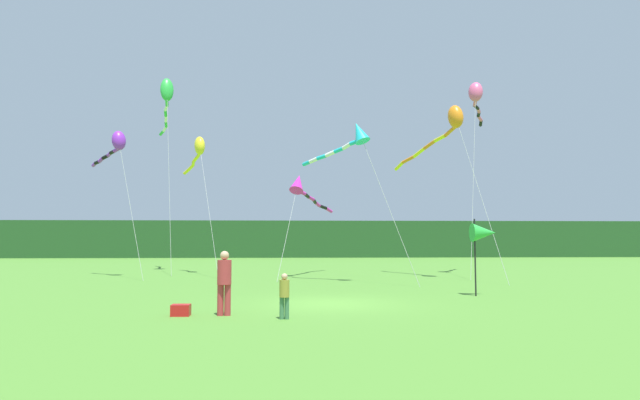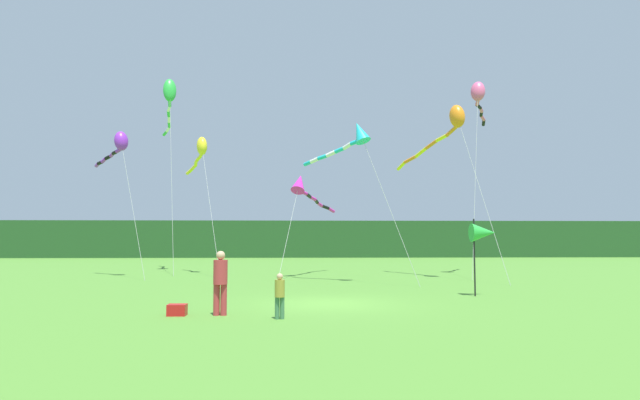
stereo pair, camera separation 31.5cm
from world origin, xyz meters
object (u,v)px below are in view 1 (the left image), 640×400
(kite_purple, at_px, (116,144))
(kite_yellow, at_px, (199,149))
(person_adult, at_px, (224,279))
(kite_rainbow, at_px, (476,96))
(kite_cyan, at_px, (353,137))
(person_child, at_px, (284,294))
(kite_magenta, at_px, (303,188))
(cooler_box, at_px, (181,310))
(banner_flag_pole, at_px, (484,233))
(kite_green, at_px, (167,96))
(kite_orange, at_px, (448,125))

(kite_purple, xyz_separation_m, kite_yellow, (4.08, 2.73, 0.19))
(person_adult, distance_m, kite_rainbow, 22.89)
(person_adult, xyz_separation_m, kite_cyan, (4.90, 10.89, 6.14))
(person_child, distance_m, kite_magenta, 16.84)
(cooler_box, xyz_separation_m, kite_magenta, (3.70, 15.47, 4.84))
(kite_magenta, bearing_deg, kite_purple, -178.59)
(kite_purple, bearing_deg, person_child, -59.08)
(banner_flag_pole, xyz_separation_m, kite_green, (-15.49, 15.86, 9.25))
(kite_magenta, height_order, kite_orange, kite_orange)
(cooler_box, xyz_separation_m, kite_orange, (11.56, 13.40, 8.17))
(person_adult, distance_m, kite_purple, 18.32)
(person_adult, distance_m, kite_green, 24.01)
(kite_orange, distance_m, kite_green, 18.55)
(person_child, bearing_deg, cooler_box, 164.74)
(person_adult, xyz_separation_m, kite_rainbow, (12.95, 16.18, 9.71))
(kite_orange, bearing_deg, kite_magenta, 165.27)
(kite_rainbow, distance_m, kite_purple, 21.13)
(kite_orange, relative_size, kite_green, 0.74)
(kite_purple, bearing_deg, kite_magenta, 1.41)
(kite_magenta, xyz_separation_m, kite_orange, (7.86, -2.07, 3.33))
(banner_flag_pole, xyz_separation_m, kite_cyan, (-4.16, 6.18, 4.80))
(kite_cyan, bearing_deg, kite_yellow, 140.99)
(person_adult, relative_size, banner_flag_pole, 0.62)
(kite_cyan, height_order, kite_yellow, kite_yellow)
(person_adult, xyz_separation_m, kite_yellow, (-3.82, 17.95, 6.62))
(kite_yellow, bearing_deg, kite_magenta, -21.28)
(banner_flag_pole, distance_m, kite_orange, 10.66)
(kite_cyan, distance_m, kite_purple, 13.52)
(cooler_box, bearing_deg, kite_magenta, 76.55)
(kite_rainbow, distance_m, kite_yellow, 17.15)
(kite_cyan, distance_m, kite_green, 15.55)
(cooler_box, relative_size, banner_flag_pole, 0.18)
(person_child, bearing_deg, kite_yellow, 106.37)
(person_adult, bearing_deg, kite_yellow, 102.03)
(kite_cyan, bearing_deg, kite_orange, 24.77)
(person_child, bearing_deg, banner_flag_pole, 36.50)
(person_adult, xyz_separation_m, person_child, (1.67, -0.77, -0.32))
(kite_cyan, bearing_deg, kite_purple, 161.28)
(person_adult, height_order, person_child, person_adult)
(cooler_box, relative_size, kite_yellow, 0.06)
(kite_purple, relative_size, kite_yellow, 0.97)
(kite_magenta, xyz_separation_m, kite_cyan, (2.38, -4.60, 2.13))
(cooler_box, relative_size, kite_cyan, 0.06)
(person_child, relative_size, kite_rainbow, 0.10)
(cooler_box, bearing_deg, kite_cyan, 60.79)
(person_adult, xyz_separation_m, cooler_box, (-1.18, 0.01, -0.84))
(person_adult, height_order, kite_yellow, kite_yellow)
(person_child, xyz_separation_m, cooler_box, (-2.85, 0.78, -0.52))
(kite_rainbow, height_order, kite_green, kite_green)
(kite_orange, bearing_deg, cooler_box, -130.78)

